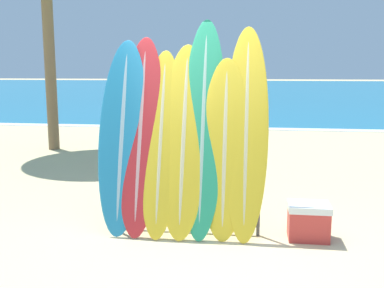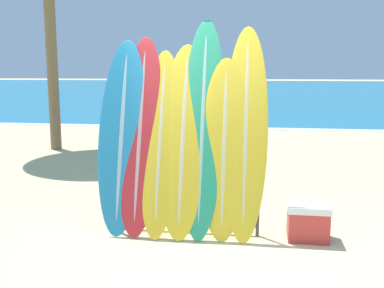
{
  "view_description": "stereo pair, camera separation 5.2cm",
  "coord_description": "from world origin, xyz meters",
  "px_view_note": "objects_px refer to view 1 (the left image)",
  "views": [
    {
      "loc": [
        0.46,
        -4.65,
        1.94
      ],
      "look_at": [
        -0.36,
        1.24,
        0.94
      ],
      "focal_mm": 42.0,
      "sensor_mm": 36.0,
      "label": 1
    },
    {
      "loc": [
        0.51,
        -4.65,
        1.94
      ],
      "look_at": [
        -0.36,
        1.24,
        0.94
      ],
      "focal_mm": 42.0,
      "sensor_mm": 36.0,
      "label": 2
    }
  ],
  "objects_px": {
    "surfboard_slot_3": "(184,139)",
    "person_near_water": "(132,115)",
    "surfboard_slot_6": "(246,132)",
    "surfboard_rack": "(183,192)",
    "surfboard_slot_2": "(161,142)",
    "cooler_box": "(308,221)",
    "surfboard_slot_1": "(141,134)",
    "surfboard_slot_5": "(225,148)",
    "surfboard_slot_0": "(122,136)",
    "person_far_left": "(200,134)",
    "surfboard_slot_4": "(203,127)",
    "person_mid_beach": "(174,105)"
  },
  "relations": [
    {
      "from": "surfboard_slot_3",
      "to": "person_near_water",
      "type": "distance_m",
      "value": 4.53
    },
    {
      "from": "surfboard_slot_6",
      "to": "surfboard_rack",
      "type": "bearing_deg",
      "value": -174.39
    },
    {
      "from": "surfboard_slot_2",
      "to": "cooler_box",
      "type": "relative_size",
      "value": 4.6
    },
    {
      "from": "surfboard_slot_2",
      "to": "person_near_water",
      "type": "xyz_separation_m",
      "value": [
        -1.5,
        4.18,
        -0.12
      ]
    },
    {
      "from": "surfboard_slot_2",
      "to": "cooler_box",
      "type": "height_order",
      "value": "surfboard_slot_2"
    },
    {
      "from": "surfboard_slot_2",
      "to": "cooler_box",
      "type": "xyz_separation_m",
      "value": [
        1.73,
        -0.05,
        -0.87
      ]
    },
    {
      "from": "surfboard_slot_6",
      "to": "surfboard_slot_3",
      "type": "bearing_deg",
      "value": -177.52
    },
    {
      "from": "surfboard_slot_2",
      "to": "surfboard_slot_6",
      "type": "bearing_deg",
      "value": 2.39
    },
    {
      "from": "surfboard_slot_1",
      "to": "cooler_box",
      "type": "bearing_deg",
      "value": -2.11
    },
    {
      "from": "person_near_water",
      "to": "cooler_box",
      "type": "xyz_separation_m",
      "value": [
        3.23,
        -4.23,
        -0.75
      ]
    },
    {
      "from": "surfboard_rack",
      "to": "surfboard_slot_5",
      "type": "distance_m",
      "value": 0.73
    },
    {
      "from": "surfboard_slot_0",
      "to": "surfboard_slot_1",
      "type": "xyz_separation_m",
      "value": [
        0.22,
        0.01,
        0.02
      ]
    },
    {
      "from": "surfboard_slot_1",
      "to": "cooler_box",
      "type": "xyz_separation_m",
      "value": [
        1.98,
        -0.07,
        -0.96
      ]
    },
    {
      "from": "surfboard_slot_3",
      "to": "person_near_water",
      "type": "xyz_separation_m",
      "value": [
        -1.77,
        4.17,
        -0.16
      ]
    },
    {
      "from": "surfboard_slot_2",
      "to": "person_far_left",
      "type": "relative_size",
      "value": 1.38
    },
    {
      "from": "surfboard_slot_4",
      "to": "person_near_water",
      "type": "relative_size",
      "value": 1.44
    },
    {
      "from": "surfboard_slot_0",
      "to": "surfboard_slot_1",
      "type": "distance_m",
      "value": 0.22
    },
    {
      "from": "surfboard_rack",
      "to": "surfboard_slot_0",
      "type": "xyz_separation_m",
      "value": [
        -0.73,
        0.04,
        0.65
      ]
    },
    {
      "from": "surfboard_slot_5",
      "to": "person_near_water",
      "type": "bearing_deg",
      "value": 118.24
    },
    {
      "from": "surfboard_slot_3",
      "to": "person_near_water",
      "type": "height_order",
      "value": "surfboard_slot_3"
    },
    {
      "from": "surfboard_slot_2",
      "to": "person_far_left",
      "type": "xyz_separation_m",
      "value": [
        0.19,
        2.31,
        -0.23
      ]
    },
    {
      "from": "surfboard_slot_2",
      "to": "surfboard_slot_5",
      "type": "height_order",
      "value": "surfboard_slot_2"
    },
    {
      "from": "surfboard_slot_6",
      "to": "surfboard_slot_2",
      "type": "bearing_deg",
      "value": -177.61
    },
    {
      "from": "surfboard_slot_3",
      "to": "surfboard_slot_4",
      "type": "height_order",
      "value": "surfboard_slot_4"
    },
    {
      "from": "surfboard_slot_0",
      "to": "person_near_water",
      "type": "xyz_separation_m",
      "value": [
        -1.03,
        4.17,
        -0.18
      ]
    },
    {
      "from": "person_near_water",
      "to": "person_mid_beach",
      "type": "xyz_separation_m",
      "value": [
        0.37,
        2.99,
        -0.03
      ]
    },
    {
      "from": "person_near_water",
      "to": "cooler_box",
      "type": "height_order",
      "value": "person_near_water"
    },
    {
      "from": "surfboard_rack",
      "to": "surfboard_slot_4",
      "type": "xyz_separation_m",
      "value": [
        0.23,
        0.09,
        0.78
      ]
    },
    {
      "from": "person_mid_beach",
      "to": "surfboard_slot_2",
      "type": "bearing_deg",
      "value": 45.16
    },
    {
      "from": "surfboard_rack",
      "to": "cooler_box",
      "type": "height_order",
      "value": "surfboard_rack"
    },
    {
      "from": "surfboard_slot_0",
      "to": "surfboard_rack",
      "type": "bearing_deg",
      "value": -3.35
    },
    {
      "from": "person_far_left",
      "to": "surfboard_slot_6",
      "type": "bearing_deg",
      "value": -39.1
    },
    {
      "from": "surfboard_slot_1",
      "to": "person_far_left",
      "type": "height_order",
      "value": "surfboard_slot_1"
    },
    {
      "from": "cooler_box",
      "to": "person_near_water",
      "type": "bearing_deg",
      "value": 127.37
    },
    {
      "from": "surfboard_slot_0",
      "to": "surfboard_slot_6",
      "type": "bearing_deg",
      "value": 1.13
    },
    {
      "from": "person_mid_beach",
      "to": "person_far_left",
      "type": "xyz_separation_m",
      "value": [
        1.32,
        -4.86,
        -0.08
      ]
    },
    {
      "from": "surfboard_rack",
      "to": "surfboard_slot_3",
      "type": "xyz_separation_m",
      "value": [
        0.01,
        0.04,
        0.63
      ]
    },
    {
      "from": "surfboard_rack",
      "to": "surfboard_slot_5",
      "type": "height_order",
      "value": "surfboard_slot_5"
    },
    {
      "from": "surfboard_rack",
      "to": "cooler_box",
      "type": "xyz_separation_m",
      "value": [
        1.47,
        -0.02,
        -0.28
      ]
    },
    {
      "from": "person_near_water",
      "to": "person_far_left",
      "type": "bearing_deg",
      "value": 162.58
    },
    {
      "from": "surfboard_slot_3",
      "to": "surfboard_slot_5",
      "type": "bearing_deg",
      "value": -3.41
    },
    {
      "from": "surfboard_slot_4",
      "to": "surfboard_slot_6",
      "type": "distance_m",
      "value": 0.51
    },
    {
      "from": "surfboard_rack",
      "to": "surfboard_slot_3",
      "type": "bearing_deg",
      "value": 79.29
    },
    {
      "from": "person_near_water",
      "to": "cooler_box",
      "type": "bearing_deg",
      "value": 157.78
    },
    {
      "from": "surfboard_slot_1",
      "to": "surfboard_slot_3",
      "type": "relative_size",
      "value": 1.04
    },
    {
      "from": "surfboard_slot_6",
      "to": "person_mid_beach",
      "type": "distance_m",
      "value": 7.45
    },
    {
      "from": "surfboard_slot_0",
      "to": "surfboard_slot_2",
      "type": "relative_size",
      "value": 1.06
    },
    {
      "from": "surfboard_slot_2",
      "to": "surfboard_slot_3",
      "type": "distance_m",
      "value": 0.27
    },
    {
      "from": "cooler_box",
      "to": "surfboard_rack",
      "type": "bearing_deg",
      "value": 179.3
    },
    {
      "from": "surfboard_slot_3",
      "to": "cooler_box",
      "type": "bearing_deg",
      "value": -2.3
    }
  ]
}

